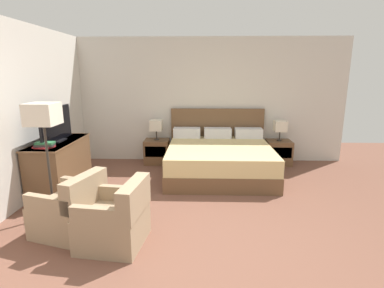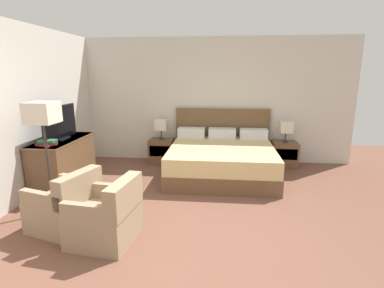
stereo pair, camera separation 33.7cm
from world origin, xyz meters
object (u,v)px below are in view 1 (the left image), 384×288
at_px(floor_lamp, 43,121).
at_px(table_lamp_left, 156,126).
at_px(nightstand_left, 157,151).
at_px(book_small_top, 45,143).
at_px(dresser, 60,165).
at_px(book_blue_cover, 45,145).
at_px(table_lamp_right, 280,126).
at_px(nightstand_right, 278,152).
at_px(book_red_cover, 44,147).
at_px(armchair_companion, 116,221).
at_px(tv, 56,125).
at_px(bed, 219,158).
at_px(armchair_by_window, 71,211).

bearing_deg(floor_lamp, table_lamp_left, 67.14).
distance_m(nightstand_left, book_small_top, 2.49).
xyz_separation_m(dresser, book_blue_cover, (0.01, -0.43, 0.45)).
bearing_deg(table_lamp_right, nightstand_right, -90.00).
relative_size(book_red_cover, book_small_top, 1.01).
xyz_separation_m(nightstand_right, dresser, (-3.96, -1.56, 0.17)).
relative_size(table_lamp_right, armchair_companion, 0.55).
relative_size(table_lamp_left, book_small_top, 1.68).
height_order(table_lamp_left, book_blue_cover, table_lamp_left).
xyz_separation_m(dresser, book_red_cover, (-0.00, -0.43, 0.42)).
relative_size(table_lamp_left, book_red_cover, 1.67).
bearing_deg(floor_lamp, nightstand_left, 67.13).
relative_size(nightstand_right, dresser, 0.38).
bearing_deg(table_lamp_right, tv, -158.42).
distance_m(table_lamp_left, floor_lamp, 2.76).
height_order(nightstand_left, book_small_top, book_small_top).
xyz_separation_m(table_lamp_left, tv, (-1.36, -1.57, 0.28)).
distance_m(table_lamp_left, dresser, 2.11).
bearing_deg(floor_lamp, tv, 108.17).
height_order(bed, book_blue_cover, bed).
height_order(nightstand_left, tv, tv).
relative_size(bed, book_small_top, 7.90).
xyz_separation_m(book_small_top, armchair_by_window, (0.73, -0.92, -0.62)).
bearing_deg(bed, armchair_by_window, -130.74).
xyz_separation_m(tv, armchair_by_window, (0.75, -1.35, -0.82)).
distance_m(nightstand_right, armchair_companion, 4.08).
relative_size(book_red_cover, armchair_by_window, 0.30).
height_order(bed, table_lamp_left, bed).
bearing_deg(book_blue_cover, table_lamp_right, 26.82).
bearing_deg(nightstand_right, book_red_cover, -153.30).
relative_size(tv, book_blue_cover, 3.80).
height_order(tv, armchair_companion, tv).
height_order(table_lamp_right, tv, tv).
bearing_deg(book_red_cover, table_lamp_right, 26.72).
relative_size(bed, book_red_cover, 7.82).
distance_m(bed, armchair_companion, 2.78).
distance_m(bed, table_lamp_right, 1.56).
relative_size(nightstand_left, dresser, 0.38).
relative_size(book_red_cover, book_blue_cover, 1.00).
bearing_deg(floor_lamp, armchair_companion, -31.42).
distance_m(book_red_cover, floor_lamp, 0.75).
height_order(book_blue_cover, book_small_top, book_small_top).
height_order(dresser, book_blue_cover, book_blue_cover).
relative_size(dresser, floor_lamp, 0.87).
bearing_deg(book_blue_cover, book_red_cover, 180.00).
relative_size(bed, dresser, 1.49).
relative_size(nightstand_right, book_small_top, 2.03).
distance_m(book_red_cover, armchair_by_window, 1.31).
distance_m(nightstand_left, armchair_companion, 3.14).
distance_m(book_small_top, armchair_by_window, 1.32).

